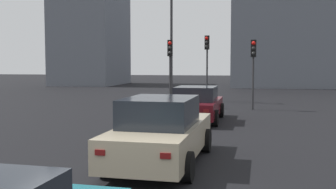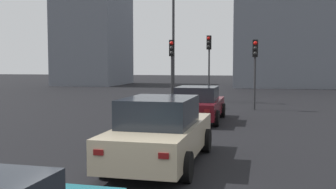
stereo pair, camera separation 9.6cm
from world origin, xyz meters
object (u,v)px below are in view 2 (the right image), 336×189
at_px(traffic_light_near_left, 255,59).
at_px(traffic_light_far_left, 172,59).
at_px(street_lamp_kerbside, 173,26).
at_px(car_maroon_lead, 198,104).
at_px(traffic_light_near_right, 209,54).
at_px(car_beige_second, 161,132).

xyz_separation_m(traffic_light_near_left, traffic_light_far_left, (0.44, 4.52, 0.05)).
xyz_separation_m(traffic_light_near_left, street_lamp_kerbside, (3.94, 5.12, 2.18)).
distance_m(car_maroon_lead, traffic_light_near_left, 5.66).
xyz_separation_m(car_maroon_lead, street_lamp_kerbside, (8.70, 2.76, 4.12)).
distance_m(traffic_light_far_left, street_lamp_kerbside, 4.14).
distance_m(traffic_light_near_left, traffic_light_far_left, 4.54).
bearing_deg(traffic_light_far_left, traffic_light_near_right, 154.29).
relative_size(car_beige_second, traffic_light_near_right, 1.13).
relative_size(traffic_light_near_left, street_lamp_kerbside, 0.44).
bearing_deg(traffic_light_near_right, traffic_light_near_left, 39.61).
height_order(traffic_light_near_left, traffic_light_near_right, traffic_light_near_right).
relative_size(car_maroon_lead, traffic_light_near_right, 1.05).
relative_size(traffic_light_near_right, street_lamp_kerbside, 0.51).
distance_m(traffic_light_near_right, traffic_light_far_left, 4.53).
bearing_deg(traffic_light_near_right, traffic_light_far_left, -13.32).
bearing_deg(traffic_light_far_left, traffic_light_near_left, 79.66).
distance_m(traffic_light_near_left, street_lamp_kerbside, 6.82).
bearing_deg(car_maroon_lead, traffic_light_near_right, 4.20).
height_order(traffic_light_far_left, street_lamp_kerbside, street_lamp_kerbside).
relative_size(car_beige_second, street_lamp_kerbside, 0.58).
bearing_deg(traffic_light_near_right, street_lamp_kerbside, -64.43).
bearing_deg(traffic_light_near_left, car_maroon_lead, -26.68).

